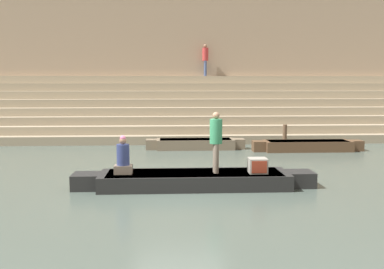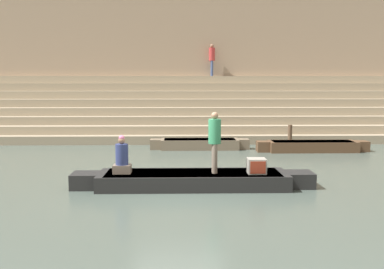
# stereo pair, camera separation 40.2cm
# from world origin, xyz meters

# --- Properties ---
(ground_plane) EXTENTS (120.00, 120.00, 0.00)m
(ground_plane) POSITION_xyz_m (0.00, 0.00, 0.00)
(ground_plane) COLOR #47544C
(ghat_steps) EXTENTS (36.00, 4.82, 3.20)m
(ghat_steps) POSITION_xyz_m (0.00, 11.65, 1.13)
(ghat_steps) COLOR gray
(ghat_steps) RESTS_ON ground
(back_wall) EXTENTS (34.20, 1.28, 8.60)m
(back_wall) POSITION_xyz_m (0.00, 13.96, 4.27)
(back_wall) COLOR tan
(back_wall) RESTS_ON ground
(rowboat_main) EXTENTS (6.55, 1.51, 0.41)m
(rowboat_main) POSITION_xyz_m (0.41, 0.10, 0.22)
(rowboat_main) COLOR black
(rowboat_main) RESTS_ON ground
(person_standing) EXTENTS (0.34, 0.34, 1.64)m
(person_standing) POSITION_xyz_m (0.99, 0.07, 1.36)
(person_standing) COLOR #756656
(person_standing) RESTS_ON rowboat_main
(person_rowing) EXTENTS (0.47, 0.37, 1.03)m
(person_rowing) POSITION_xyz_m (-1.50, 0.05, 0.82)
(person_rowing) COLOR #756656
(person_rowing) RESTS_ON rowboat_main
(tv_set) EXTENTS (0.49, 0.47, 0.40)m
(tv_set) POSITION_xyz_m (2.11, -0.06, 0.62)
(tv_set) COLOR #9E998E
(tv_set) RESTS_ON rowboat_main
(moored_boat_shore) EXTENTS (4.63, 1.03, 0.43)m
(moored_boat_shore) POSITION_xyz_m (5.53, 6.43, 0.23)
(moored_boat_shore) COLOR brown
(moored_boat_shore) RESTS_ON ground
(moored_boat_distant) EXTENTS (4.23, 1.03, 0.43)m
(moored_boat_distant) POSITION_xyz_m (0.88, 7.22, 0.23)
(moored_boat_distant) COLOR #756651
(moored_boat_distant) RESTS_ON ground
(mooring_post) EXTENTS (0.19, 0.19, 0.98)m
(mooring_post) POSITION_xyz_m (4.92, 7.80, 0.49)
(mooring_post) COLOR brown
(mooring_post) RESTS_ON ground
(person_on_steps) EXTENTS (0.33, 0.33, 1.74)m
(person_on_steps) POSITION_xyz_m (1.79, 13.06, 4.21)
(person_on_steps) COLOR #3D4C75
(person_on_steps) RESTS_ON ghat_steps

